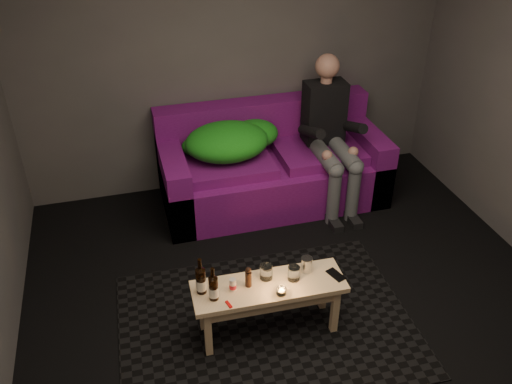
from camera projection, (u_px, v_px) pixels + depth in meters
floor at (314, 337)px, 3.79m from camera, size 4.50×4.50×0.00m
room at (302, 91)px, 3.29m from camera, size 4.50×4.50×4.50m
rug at (266, 324)px, 3.89m from camera, size 2.12×1.57×0.01m
sofa at (271, 168)px, 5.15m from camera, size 2.07×0.93×0.89m
green_blanket at (231, 140)px, 4.87m from camera, size 0.91×0.62×0.31m
person at (330, 132)px, 4.91m from camera, size 0.37×0.86×1.38m
coffee_table at (269, 293)px, 3.66m from camera, size 1.05×0.36×0.42m
beer_bottle_a at (201, 280)px, 3.51m from camera, size 0.07×0.07×0.27m
beer_bottle_b at (213, 288)px, 3.46m from camera, size 0.06×0.06×0.25m
salt_shaker at (233, 285)px, 3.55m from camera, size 0.06×0.06×0.09m
pepper_mill at (248, 279)px, 3.58m from camera, size 0.05×0.05×0.12m
tumbler_back at (266, 272)px, 3.65m from camera, size 0.09×0.09×0.11m
tealight at (281, 291)px, 3.53m from camera, size 0.06×0.06×0.05m
tumbler_front at (294, 273)px, 3.64m from camera, size 0.10×0.10×0.10m
steel_cup at (307, 264)px, 3.71m from camera, size 0.08×0.08×0.11m
smartphone at (336, 275)px, 3.70m from camera, size 0.11×0.15×0.01m
red_lighter at (229, 304)px, 3.46m from camera, size 0.04×0.07×0.01m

